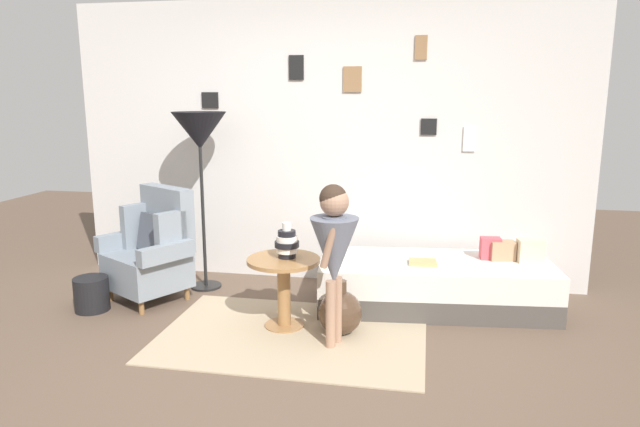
{
  "coord_description": "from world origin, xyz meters",
  "views": [
    {
      "loc": [
        0.95,
        -3.26,
        1.75
      ],
      "look_at": [
        0.15,
        0.95,
        0.85
      ],
      "focal_mm": 31.82,
      "sensor_mm": 36.0,
      "label": 1
    }
  ],
  "objects_px": {
    "daybed": "(434,284)",
    "person_child": "(334,244)",
    "vase_striped": "(287,243)",
    "demijohn_near": "(340,312)",
    "floor_lamp": "(200,135)",
    "book_on_daybed": "(423,262)",
    "armchair": "(153,250)",
    "side_table": "(284,278)",
    "magazine_basket": "(92,294)"
  },
  "relations": [
    {
      "from": "side_table",
      "to": "book_on_daybed",
      "type": "distance_m",
      "value": 1.16
    },
    {
      "from": "daybed",
      "to": "vase_striped",
      "type": "xyz_separation_m",
      "value": [
        -1.11,
        -0.62,
        0.46
      ]
    },
    {
      "from": "armchair",
      "to": "demijohn_near",
      "type": "xyz_separation_m",
      "value": [
        1.71,
        -0.45,
        -0.27
      ]
    },
    {
      "from": "floor_lamp",
      "to": "book_on_daybed",
      "type": "bearing_deg",
      "value": -6.3
    },
    {
      "from": "magazine_basket",
      "to": "demijohn_near",
      "type": "bearing_deg",
      "value": -2.23
    },
    {
      "from": "floor_lamp",
      "to": "magazine_basket",
      "type": "bearing_deg",
      "value": -134.4
    },
    {
      "from": "armchair",
      "to": "magazine_basket",
      "type": "distance_m",
      "value": 0.61
    },
    {
      "from": "side_table",
      "to": "book_on_daybed",
      "type": "bearing_deg",
      "value": 27.65
    },
    {
      "from": "side_table",
      "to": "demijohn_near",
      "type": "bearing_deg",
      "value": -5.82
    },
    {
      "from": "daybed",
      "to": "magazine_basket",
      "type": "relative_size",
      "value": 7.04
    },
    {
      "from": "armchair",
      "to": "book_on_daybed",
      "type": "xyz_separation_m",
      "value": [
        2.29,
        0.13,
        -0.02
      ]
    },
    {
      "from": "daybed",
      "to": "side_table",
      "type": "height_order",
      "value": "side_table"
    },
    {
      "from": "daybed",
      "to": "demijohn_near",
      "type": "relative_size",
      "value": 4.77
    },
    {
      "from": "floor_lamp",
      "to": "magazine_basket",
      "type": "relative_size",
      "value": 5.73
    },
    {
      "from": "magazine_basket",
      "to": "vase_striped",
      "type": "bearing_deg",
      "value": -0.35
    },
    {
      "from": "vase_striped",
      "to": "magazine_basket",
      "type": "xyz_separation_m",
      "value": [
        -1.67,
        0.01,
        -0.52
      ]
    },
    {
      "from": "book_on_daybed",
      "to": "daybed",
      "type": "bearing_deg",
      "value": 45.08
    },
    {
      "from": "vase_striped",
      "to": "magazine_basket",
      "type": "relative_size",
      "value": 0.97
    },
    {
      "from": "vase_striped",
      "to": "person_child",
      "type": "distance_m",
      "value": 0.5
    },
    {
      "from": "daybed",
      "to": "floor_lamp",
      "type": "relative_size",
      "value": 1.23
    },
    {
      "from": "side_table",
      "to": "floor_lamp",
      "type": "bearing_deg",
      "value": 141.26
    },
    {
      "from": "side_table",
      "to": "magazine_basket",
      "type": "bearing_deg",
      "value": 178.73
    },
    {
      "from": "floor_lamp",
      "to": "side_table",
      "type": "bearing_deg",
      "value": -38.74
    },
    {
      "from": "armchair",
      "to": "daybed",
      "type": "bearing_deg",
      "value": 5.66
    },
    {
      "from": "armchair",
      "to": "book_on_daybed",
      "type": "bearing_deg",
      "value": 3.33
    },
    {
      "from": "daybed",
      "to": "vase_striped",
      "type": "bearing_deg",
      "value": -150.98
    },
    {
      "from": "armchair",
      "to": "demijohn_near",
      "type": "relative_size",
      "value": 2.35
    },
    {
      "from": "person_child",
      "to": "magazine_basket",
      "type": "relative_size",
      "value": 4.15
    },
    {
      "from": "book_on_daybed",
      "to": "demijohn_near",
      "type": "bearing_deg",
      "value": -135.17
    },
    {
      "from": "daybed",
      "to": "person_child",
      "type": "relative_size",
      "value": 1.7
    },
    {
      "from": "floor_lamp",
      "to": "magazine_basket",
      "type": "xyz_separation_m",
      "value": [
        -0.7,
        -0.72,
        -1.26
      ]
    },
    {
      "from": "floor_lamp",
      "to": "demijohn_near",
      "type": "xyz_separation_m",
      "value": [
        1.38,
        -0.8,
        -1.23
      ]
    },
    {
      "from": "daybed",
      "to": "book_on_daybed",
      "type": "xyz_separation_m",
      "value": [
        -0.1,
        -0.1,
        0.22
      ]
    },
    {
      "from": "person_child",
      "to": "side_table",
      "type": "bearing_deg",
      "value": 149.43
    },
    {
      "from": "daybed",
      "to": "book_on_daybed",
      "type": "bearing_deg",
      "value": -134.92
    },
    {
      "from": "armchair",
      "to": "vase_striped",
      "type": "bearing_deg",
      "value": -16.4
    },
    {
      "from": "armchair",
      "to": "magazine_basket",
      "type": "xyz_separation_m",
      "value": [
        -0.38,
        -0.37,
        -0.3
      ]
    },
    {
      "from": "vase_striped",
      "to": "armchair",
      "type": "bearing_deg",
      "value": 163.6
    },
    {
      "from": "vase_striped",
      "to": "floor_lamp",
      "type": "height_order",
      "value": "floor_lamp"
    },
    {
      "from": "demijohn_near",
      "to": "daybed",
      "type": "bearing_deg",
      "value": 44.86
    },
    {
      "from": "floor_lamp",
      "to": "demijohn_near",
      "type": "height_order",
      "value": "floor_lamp"
    },
    {
      "from": "daybed",
      "to": "magazine_basket",
      "type": "height_order",
      "value": "daybed"
    },
    {
      "from": "vase_striped",
      "to": "demijohn_near",
      "type": "xyz_separation_m",
      "value": [
        0.42,
        -0.07,
        -0.49
      ]
    },
    {
      "from": "person_child",
      "to": "demijohn_near",
      "type": "distance_m",
      "value": 0.61
    },
    {
      "from": "daybed",
      "to": "person_child",
      "type": "xyz_separation_m",
      "value": [
        -0.71,
        -0.89,
        0.55
      ]
    },
    {
      "from": "daybed",
      "to": "magazine_basket",
      "type": "distance_m",
      "value": 2.85
    },
    {
      "from": "side_table",
      "to": "magazine_basket",
      "type": "xyz_separation_m",
      "value": [
        -1.65,
        0.04,
        -0.25
      ]
    },
    {
      "from": "floor_lamp",
      "to": "person_child",
      "type": "bearing_deg",
      "value": -36.36
    },
    {
      "from": "daybed",
      "to": "floor_lamp",
      "type": "bearing_deg",
      "value": 176.87
    },
    {
      "from": "daybed",
      "to": "book_on_daybed",
      "type": "height_order",
      "value": "book_on_daybed"
    }
  ]
}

